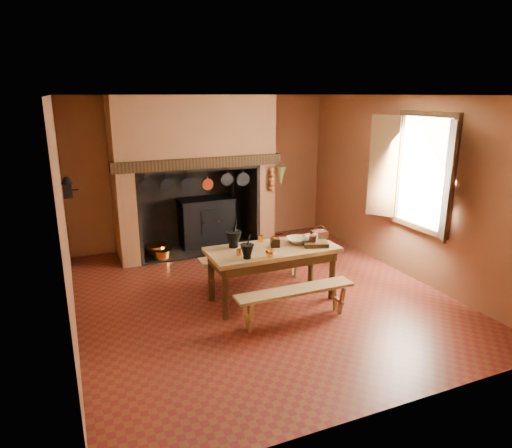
{
  "coord_description": "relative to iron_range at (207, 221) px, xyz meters",
  "views": [
    {
      "loc": [
        -2.43,
        -5.58,
        2.82
      ],
      "look_at": [
        0.06,
        0.3,
        0.99
      ],
      "focal_mm": 32.0,
      "sensor_mm": 36.0,
      "label": 1
    }
  ],
  "objects": [
    {
      "name": "wall_front",
      "position": [
        0.04,
        -5.2,
        0.92
      ],
      "size": [
        5.0,
        0.02,
        2.8
      ],
      "primitive_type": "cube",
      "color": "#8F5939",
      "rests_on": "floor"
    },
    {
      "name": "stoneware_crock",
      "position": [
        0.7,
        -2.77,
        0.36
      ],
      "size": [
        0.13,
        0.13,
        0.15
      ],
      "primitive_type": "cylinder",
      "rotation": [
        0.0,
        0.0,
        0.09
      ],
      "color": "#55341F",
      "rests_on": "work_table"
    },
    {
      "name": "brass_mug_a",
      "position": [
        -0.39,
        -2.75,
        0.33
      ],
      "size": [
        0.1,
        0.1,
        0.08
      ],
      "primitive_type": "cylinder",
      "rotation": [
        0.0,
        0.0,
        -0.41
      ],
      "color": "gold",
      "rests_on": "work_table"
    },
    {
      "name": "herb_bunch",
      "position": [
        1.22,
        -0.66,
        0.9
      ],
      "size": [
        0.2,
        0.2,
        0.35
      ],
      "primitive_type": "cone",
      "rotation": [
        3.14,
        0.0,
        0.0
      ],
      "color": "#626831",
      "rests_on": "chimney_breast"
    },
    {
      "name": "hearth_pans",
      "position": [
        -1.01,
        -0.23,
        -0.39
      ],
      "size": [
        0.51,
        0.62,
        0.2
      ],
      "color": "gold",
      "rests_on": "floor"
    },
    {
      "name": "chimney_breast",
      "position": [
        -0.26,
        -0.14,
        1.33
      ],
      "size": [
        2.95,
        0.96,
        2.8
      ],
      "color": "#8F5939",
      "rests_on": "floor"
    },
    {
      "name": "back_wall",
      "position": [
        0.04,
        0.3,
        0.92
      ],
      "size": [
        5.0,
        0.02,
        2.8
      ],
      "primitive_type": "cube",
      "color": "#8F5939",
      "rests_on": "floor"
    },
    {
      "name": "mortar_small",
      "position": [
        -0.34,
        -2.89,
        0.39
      ],
      "size": [
        0.18,
        0.18,
        0.31
      ],
      "rotation": [
        0.0,
        0.0,
        0.22
      ],
      "color": "black",
      "rests_on": "work_table"
    },
    {
      "name": "wall_right",
      "position": [
        2.54,
        -2.45,
        0.92
      ],
      "size": [
        0.02,
        5.5,
        2.8
      ],
      "primitive_type": "cube",
      "color": "#8F5939",
      "rests_on": "floor"
    },
    {
      "name": "bench_front",
      "position": [
        0.14,
        -3.34,
        -0.15
      ],
      "size": [
        1.58,
        0.28,
        0.45
      ],
      "color": "tan",
      "rests_on": "floor"
    },
    {
      "name": "wooden_tray",
      "position": [
        0.73,
        -2.8,
        0.32
      ],
      "size": [
        0.4,
        0.34,
        0.06
      ],
      "primitive_type": "cube",
      "rotation": [
        0.0,
        0.0,
        -0.35
      ],
      "color": "#3A2512",
      "rests_on": "work_table"
    },
    {
      "name": "floor",
      "position": [
        0.04,
        -2.45,
        -0.48
      ],
      "size": [
        5.5,
        5.5,
        0.0
      ],
      "primitive_type": "plane",
      "color": "#612D17",
      "rests_on": "ground"
    },
    {
      "name": "brass_mug_b",
      "position": [
        0.1,
        -2.33,
        0.34
      ],
      "size": [
        0.09,
        0.09,
        0.09
      ],
      "primitive_type": "cylinder",
      "rotation": [
        0.0,
        0.0,
        0.04
      ],
      "color": "gold",
      "rests_on": "work_table"
    },
    {
      "name": "iron_range",
      "position": [
        0.0,
        0.0,
        0.0
      ],
      "size": [
        1.12,
        0.55,
        1.6
      ],
      "color": "black",
      "rests_on": "floor"
    },
    {
      "name": "wicker_basket",
      "position": [
        0.93,
        -2.56,
        0.36
      ],
      "size": [
        0.24,
        0.19,
        0.21
      ],
      "rotation": [
        0.0,
        0.0,
        -0.17
      ],
      "color": "#522918",
      "rests_on": "work_table"
    },
    {
      "name": "wall_coffee_mill",
      "position": [
        -2.38,
        -0.9,
        1.03
      ],
      "size": [
        0.23,
        0.16,
        0.31
      ],
      "color": "black",
      "rests_on": "wall_left"
    },
    {
      "name": "ceiling",
      "position": [
        0.04,
        -2.45,
        2.32
      ],
      "size": [
        5.5,
        5.5,
        0.0
      ],
      "primitive_type": "plane",
      "rotation": [
        3.14,
        0.0,
        0.0
      ],
      "color": "silver",
      "rests_on": "back_wall"
    },
    {
      "name": "bench_back",
      "position": [
        0.14,
        -2.0,
        -0.12
      ],
      "size": [
        1.71,
        0.3,
        0.48
      ],
      "color": "tan",
      "rests_on": "floor"
    },
    {
      "name": "hanging_pans",
      "position": [
        -0.3,
        -0.64,
        0.88
      ],
      "size": [
        1.92,
        0.29,
        0.27
      ],
      "color": "black",
      "rests_on": "chimney_breast"
    },
    {
      "name": "window",
      "position": [
        2.39,
        -2.85,
        1.22
      ],
      "size": [
        0.39,
        1.75,
        1.76
      ],
      "color": "white",
      "rests_on": "wall_right"
    },
    {
      "name": "work_table",
      "position": [
        0.14,
        -2.65,
        0.17
      ],
      "size": [
        1.79,
        0.8,
        0.78
      ],
      "color": "tan",
      "rests_on": "floor"
    },
    {
      "name": "wall_left",
      "position": [
        -2.46,
        -2.45,
        0.92
      ],
      "size": [
        0.02,
        5.5,
        2.8
      ],
      "primitive_type": "cube",
      "color": "#8F5939",
      "rests_on": "floor"
    },
    {
      "name": "glass_jar",
      "position": [
        0.8,
        -2.67,
        0.35
      ],
      "size": [
        0.09,
        0.09,
        0.13
      ],
      "primitive_type": "cylinder",
      "rotation": [
        0.0,
        0.0,
        -0.34
      ],
      "color": "beige",
      "rests_on": "work_table"
    },
    {
      "name": "mixing_bowl",
      "position": [
        0.56,
        -2.59,
        0.33
      ],
      "size": [
        0.38,
        0.38,
        0.08
      ],
      "primitive_type": "imported",
      "rotation": [
        0.0,
        0.0,
        -0.26
      ],
      "color": "beige",
      "rests_on": "work_table"
    },
    {
      "name": "coffee_grinder",
      "position": [
        0.19,
        -2.62,
        0.36
      ],
      "size": [
        0.18,
        0.15,
        0.19
      ],
      "rotation": [
        0.0,
        0.0,
        -0.3
      ],
      "color": "#3A2512",
      "rests_on": "work_table"
    },
    {
      "name": "brass_cup",
      "position": [
        -0.05,
        -2.96,
        0.34
      ],
      "size": [
        0.15,
        0.15,
        0.09
      ],
      "primitive_type": "imported",
      "rotation": [
        0.0,
        0.0,
        -0.34
      ],
      "color": "gold",
      "rests_on": "work_table"
    },
    {
      "name": "onion_string",
      "position": [
        1.04,
        -0.66,
        0.85
      ],
      "size": [
        0.12,
        0.1,
        0.46
      ],
      "primitive_type": null,
      "color": "#B34F21",
      "rests_on": "chimney_breast"
    },
    {
      "name": "mortar_large",
      "position": [
        -0.34,
        -2.41,
        0.42
      ],
      "size": [
        0.23,
        0.23,
        0.39
      ],
      "rotation": [
        0.0,
        0.0,
        0.25
      ],
      "color": "black",
      "rests_on": "work_table"
    }
  ]
}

